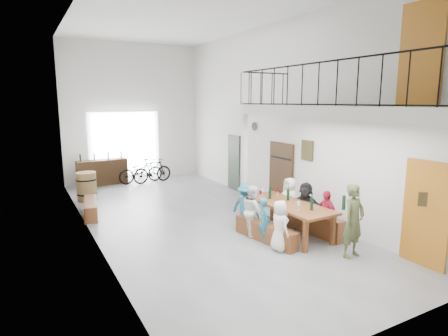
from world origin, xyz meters
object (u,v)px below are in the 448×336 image
serving_counter (102,172)px  side_bench (91,208)px  bench_inner (265,232)px  bicycle_near (141,171)px  tasting_table (288,207)px  host_standing (354,221)px  oak_barrel (87,186)px

serving_counter → side_bench: bearing=-110.7°
bench_inner → bicycle_near: bicycle_near is taller
side_bench → bicycle_near: bicycle_near is taller
tasting_table → serving_counter: 8.40m
side_bench → serving_counter: bearing=74.5°
serving_counter → bicycle_near: size_ratio=1.03×
serving_counter → bicycle_near: 1.46m
tasting_table → side_bench: (-3.95, 3.91, -0.49)m
serving_counter → bench_inner: bearing=-80.3°
side_bench → tasting_table: bearing=-44.7°
bench_inner → bicycle_near: 7.65m
side_bench → host_standing: host_standing is taller
bench_inner → oak_barrel: size_ratio=1.93×
side_bench → oak_barrel: size_ratio=1.66×
oak_barrel → side_bench: bearing=-95.8°
side_bench → bicycle_near: size_ratio=0.87×
bicycle_near → serving_counter: bearing=69.2°
oak_barrel → tasting_table: bearing=-56.6°
tasting_table → serving_counter: (-2.84, 7.90, -0.21)m
bench_inner → tasting_table: bearing=-1.8°
host_standing → bicycle_near: bearing=93.1°
bench_inner → side_bench: (-3.22, 3.99, 0.01)m
oak_barrel → bicycle_near: (2.34, 1.82, 0.00)m
bench_inner → serving_counter: (-2.11, 7.98, 0.28)m
side_bench → host_standing: 7.08m
oak_barrel → bicycle_near: 2.97m
host_standing → side_bench: bearing=119.8°
bench_inner → serving_counter: 8.26m
bench_inner → serving_counter: bearing=96.6°
host_standing → oak_barrel: bearing=111.3°
tasting_table → side_bench: 5.58m
oak_barrel → bicycle_near: bicycle_near is taller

